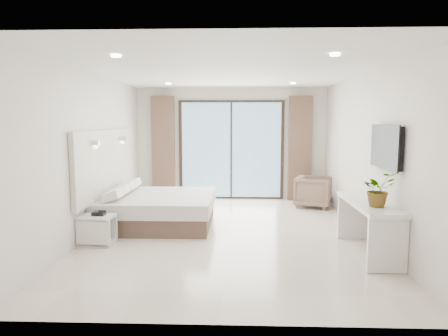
{
  "coord_description": "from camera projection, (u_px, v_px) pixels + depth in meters",
  "views": [
    {
      "loc": [
        0.17,
        -6.65,
        1.91
      ],
      "look_at": [
        -0.08,
        0.4,
        1.08
      ],
      "focal_mm": 32.0,
      "sensor_mm": 36.0,
      "label": 1
    }
  ],
  "objects": [
    {
      "name": "phone",
      "position": [
        99.0,
        213.0,
        6.18
      ],
      "size": [
        0.19,
        0.16,
        0.06
      ],
      "primitive_type": "cube",
      "rotation": [
        0.0,
        0.0,
        -0.06
      ],
      "color": "black",
      "rests_on": "nightstand"
    },
    {
      "name": "plant",
      "position": [
        378.0,
        193.0,
        5.33
      ],
      "size": [
        0.55,
        0.58,
        0.36
      ],
      "primitive_type": "imported",
      "rotation": [
        0.0,
        0.0,
        0.33
      ],
      "color": "#33662D",
      "rests_on": "console_desk"
    },
    {
      "name": "ground",
      "position": [
        228.0,
        233.0,
        6.83
      ],
      "size": [
        6.2,
        6.2,
        0.0
      ],
      "primitive_type": "plane",
      "color": "beige",
      "rests_on": "ground"
    },
    {
      "name": "console_desk",
      "position": [
        369.0,
        215.0,
        5.7
      ],
      "size": [
        0.52,
        1.65,
        0.77
      ],
      "color": "silver",
      "rests_on": "ground"
    },
    {
      "name": "nightstand",
      "position": [
        97.0,
        230.0,
        6.2
      ],
      "size": [
        0.53,
        0.45,
        0.45
      ],
      "rotation": [
        0.0,
        0.0,
        -0.1
      ],
      "color": "silver",
      "rests_on": "ground"
    },
    {
      "name": "bed",
      "position": [
        158.0,
        209.0,
        7.37
      ],
      "size": [
        1.99,
        1.89,
        0.69
      ],
      "color": "brown",
      "rests_on": "ground"
    },
    {
      "name": "armchair",
      "position": [
        313.0,
        190.0,
        8.89
      ],
      "size": [
        0.88,
        0.91,
        0.75
      ],
      "primitive_type": "imported",
      "rotation": [
        0.0,
        0.0,
        1.25
      ],
      "color": "#7F6253",
      "rests_on": "ground"
    },
    {
      "name": "room_shell",
      "position": [
        219.0,
        139.0,
        7.43
      ],
      "size": [
        4.62,
        6.22,
        2.72
      ],
      "color": "silver",
      "rests_on": "ground"
    }
  ]
}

